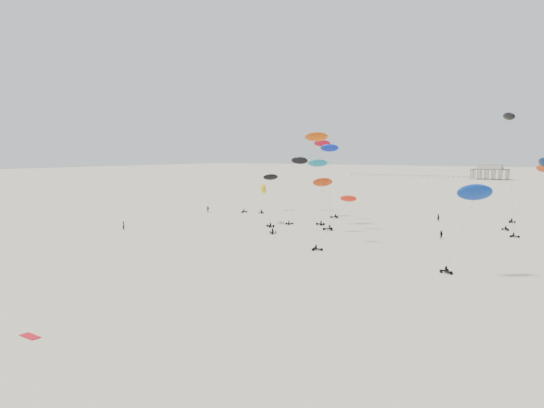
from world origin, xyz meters
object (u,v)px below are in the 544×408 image
Objects in this scene: pavilion_main at (490,172)px; rig_4 at (304,184)px; spectator_0 at (124,230)px; rig_0 at (264,185)px.

rig_4 is at bearing -87.80° from pavilion_main.
pavilion_main is at bearing -63.56° from spectator_0.
spectator_0 is at bearing 78.19° from rig_0.
rig_0 is 5.71× the size of spectator_0.
rig_0 is at bearing -70.04° from rig_4.
spectator_0 is (-24.22, -267.79, -4.22)m from pavilion_main.
spectator_0 is (-4.52, -47.84, -7.46)m from rig_0.
spectator_0 is at bearing 3.85° from rig_4.
rig_4 is at bearing -119.35° from spectator_0.
pavilion_main is 220.85m from rig_0.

